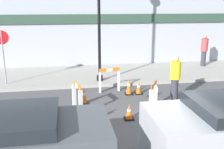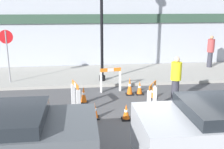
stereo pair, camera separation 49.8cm
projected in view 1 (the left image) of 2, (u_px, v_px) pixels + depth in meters
name	position (u px, v px, depth m)	size (l,w,h in m)	color
ground_plane	(173.00, 131.00, 7.62)	(60.00, 60.00, 0.00)	#4C4C4F
sidewalk_slab	(125.00, 73.00, 13.74)	(18.00, 3.88, 0.13)	#9E9B93
storefront_facade	(118.00, 19.00, 14.97)	(18.00, 0.22, 5.50)	#A3A8B2
stop_sign	(3.00, 49.00, 11.32)	(0.60, 0.06, 2.37)	gray
barricade_0	(109.00, 79.00, 10.95)	(0.90, 0.26, 1.02)	white
barricade_1	(77.00, 97.00, 8.88)	(0.34, 0.78, 1.02)	white
barricade_2	(153.00, 95.00, 9.07)	(0.53, 0.76, 0.98)	white
traffic_cone_0	(97.00, 111.00, 8.38)	(0.30, 0.30, 0.54)	black
traffic_cone_1	(129.00, 112.00, 8.35)	(0.30, 0.30, 0.52)	black
traffic_cone_2	(129.00, 86.00, 10.66)	(0.30, 0.30, 0.73)	black
traffic_cone_3	(84.00, 95.00, 9.69)	(0.30, 0.30, 0.64)	black
traffic_cone_4	(152.00, 92.00, 10.32)	(0.30, 0.30, 0.49)	black
traffic_cone_5	(139.00, 88.00, 10.74)	(0.30, 0.30, 0.56)	black
person_worker	(175.00, 76.00, 9.99)	(0.41, 0.41, 1.71)	#33333D
person_pedestrian	(204.00, 50.00, 14.95)	(0.43, 0.43, 1.78)	#33333D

